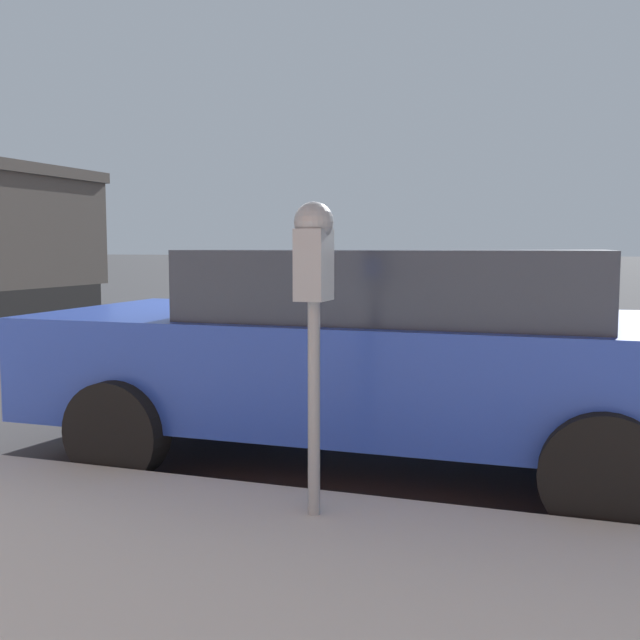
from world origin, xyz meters
TOP-DOWN VIEW (x-y plane):
  - ground_plane at (0.00, 0.00)m, footprint 220.00×220.00m
  - parking_meter at (-2.55, -0.85)m, footprint 0.21×0.19m
  - car_blue at (-1.10, -0.83)m, footprint 2.16×4.53m

SIDE VIEW (x-z plane):
  - ground_plane at x=0.00m, z-range 0.00..0.00m
  - car_blue at x=-1.10m, z-range 0.06..1.48m
  - parking_meter at x=-2.55m, z-range 0.54..2.06m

